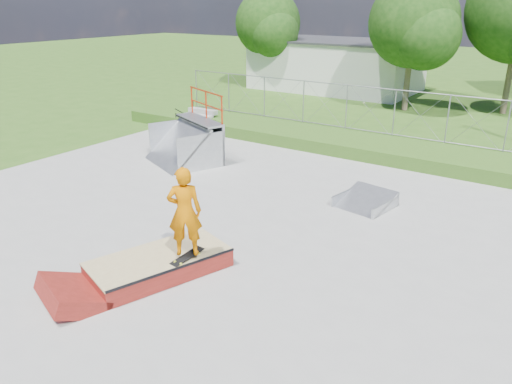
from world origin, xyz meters
TOP-DOWN VIEW (x-y plane):
  - ground at (0.00, 0.00)m, footprint 120.00×120.00m
  - concrete_pad at (0.00, 0.00)m, footprint 20.00×16.00m
  - grass_berm at (0.00, 9.50)m, footprint 24.00×3.00m
  - grind_box at (-0.64, -1.70)m, footprint 2.26×3.19m
  - quarter_pipe at (-5.49, 4.43)m, footprint 3.10×2.89m
  - flat_bank_ramp at (1.52, 4.20)m, footprint 1.57×1.64m
  - skateboard at (-0.07, -1.44)m, footprint 0.31×0.82m
  - skater at (-0.07, -1.44)m, footprint 0.82×0.78m
  - concrete_stairs at (-8.50, 8.70)m, footprint 1.50×1.60m
  - chain_link_fence at (0.00, 10.50)m, footprint 20.00×0.06m
  - utility_building_flat at (-8.00, 22.00)m, footprint 10.00×6.00m
  - tree_left_near at (-1.75, 17.83)m, footprint 4.76×4.48m
  - tree_left_far at (-11.77, 19.85)m, footprint 4.42×4.16m

SIDE VIEW (x-z plane):
  - ground at x=0.00m, z-range 0.00..0.00m
  - concrete_pad at x=0.00m, z-range 0.00..0.04m
  - flat_bank_ramp at x=1.52m, z-range 0.00..0.41m
  - grind_box at x=-0.64m, z-range 0.00..0.43m
  - grass_berm at x=0.00m, z-range 0.00..0.50m
  - concrete_stairs at x=-8.50m, z-range 0.00..0.80m
  - skateboard at x=-0.07m, z-range 0.41..0.54m
  - quarter_pipe at x=-5.49m, z-range 0.00..2.48m
  - chain_link_fence at x=0.00m, z-range 0.50..2.30m
  - skater at x=-0.07m, z-range 0.47..2.36m
  - utility_building_flat at x=-8.00m, z-range 0.00..3.00m
  - tree_left_far at x=-11.77m, z-range 0.85..7.02m
  - tree_left_near at x=-1.75m, z-range 0.91..7.56m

